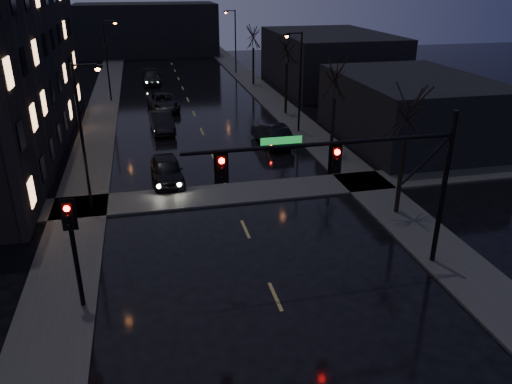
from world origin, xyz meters
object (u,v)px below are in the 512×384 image
oncoming_car_a (167,170)px  oncoming_car_b (162,122)px  lead_car (272,134)px  oncoming_car_c (163,102)px  oncoming_car_d (151,78)px

oncoming_car_a → oncoming_car_b: (0.28, 11.42, 0.01)m
oncoming_car_b → lead_car: size_ratio=0.98×
oncoming_car_c → oncoming_car_b: bearing=-99.7°
oncoming_car_a → oncoming_car_b: oncoming_car_b is taller
oncoming_car_c → lead_car: (7.55, -12.86, 0.05)m
oncoming_car_d → lead_car: (8.23, -25.85, 0.07)m
oncoming_car_b → oncoming_car_c: oncoming_car_b is taller
oncoming_car_b → oncoming_car_c: size_ratio=0.87×
oncoming_car_a → oncoming_car_c: (0.79, 18.86, -0.02)m
oncoming_car_a → oncoming_car_d: oncoming_car_a is taller
oncoming_car_b → oncoming_car_c: (0.50, 7.44, -0.03)m
oncoming_car_d → lead_car: lead_car is taller
oncoming_car_a → lead_car: lead_car is taller
oncoming_car_a → lead_car: size_ratio=0.93×
oncoming_car_c → lead_car: size_ratio=1.12×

